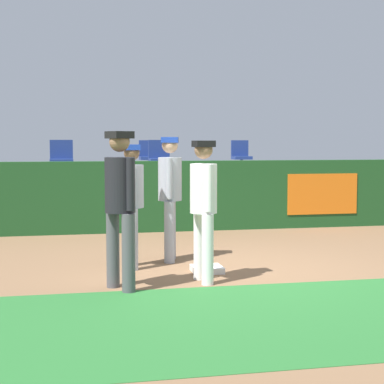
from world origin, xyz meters
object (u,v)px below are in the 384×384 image
(player_fielder_home, at_px, (204,201))
(seat_back_center, at_px, (149,155))
(first_base, at_px, (207,269))
(player_coach_visitor, at_px, (132,197))
(seat_front_left, at_px, (61,157))
(player_runner_visitor, at_px, (170,190))
(player_umpire, at_px, (120,199))
(seat_front_center, at_px, (160,157))
(seat_back_right, at_px, (241,155))

(player_fielder_home, relative_size, seat_back_center, 2.09)
(first_base, bearing_deg, player_coach_visitor, 152.67)
(player_coach_visitor, relative_size, seat_back_center, 2.03)
(first_base, distance_m, seat_front_left, 5.86)
(player_runner_visitor, relative_size, player_umpire, 0.97)
(seat_front_left, distance_m, seat_back_center, 2.76)
(player_coach_visitor, distance_m, seat_front_center, 5.03)
(player_coach_visitor, bearing_deg, player_runner_visitor, 127.74)
(seat_back_center, bearing_deg, seat_back_right, -0.00)
(first_base, height_order, player_fielder_home, player_fielder_home)
(first_base, xyz_separation_m, player_umpire, (-1.22, -0.77, 1.04))
(seat_front_center, bearing_deg, player_runner_visitor, -96.82)
(player_umpire, xyz_separation_m, seat_back_right, (3.76, 7.94, 0.34))
(seat_back_right, xyz_separation_m, seat_back_center, (-2.35, 0.00, 0.00))
(seat_front_left, bearing_deg, seat_front_center, -0.00)
(player_coach_visitor, bearing_deg, first_base, 66.30)
(player_fielder_home, bearing_deg, player_runner_visitor, -179.38)
(player_coach_visitor, bearing_deg, seat_front_center, 170.56)
(player_fielder_home, height_order, player_coach_visitor, player_fielder_home)
(player_coach_visitor, bearing_deg, seat_back_center, 173.98)
(player_runner_visitor, bearing_deg, player_umpire, -14.84)
(first_base, xyz_separation_m, seat_back_right, (2.53, 7.17, 1.38))
(player_runner_visitor, distance_m, seat_back_center, 6.31)
(seat_front_left, relative_size, seat_back_center, 1.00)
(player_fielder_home, bearing_deg, seat_back_center, 171.03)
(seat_front_left, height_order, seat_back_center, same)
(seat_front_center, xyz_separation_m, seat_front_left, (-2.09, 0.00, 0.00))
(player_coach_visitor, height_order, seat_front_center, seat_front_center)
(player_fielder_home, height_order, seat_front_left, seat_front_left)
(first_base, bearing_deg, player_runner_visitor, 111.37)
(seat_front_center, relative_size, seat_back_center, 1.00)
(player_runner_visitor, distance_m, seat_front_center, 4.52)
(first_base, relative_size, seat_front_left, 0.48)
(player_umpire, relative_size, seat_front_left, 2.22)
(player_umpire, height_order, seat_front_center, player_umpire)
(player_fielder_home, distance_m, seat_front_left, 6.19)
(player_umpire, distance_m, seat_back_center, 8.07)
(player_coach_visitor, relative_size, seat_front_center, 2.03)
(first_base, height_order, seat_back_right, seat_back_right)
(first_base, relative_size, seat_front_center, 0.48)
(player_umpire, bearing_deg, seat_back_right, 126.51)
(seat_front_center, bearing_deg, seat_back_right, 37.45)
(seat_back_center, bearing_deg, first_base, -91.51)
(player_fielder_home, distance_m, seat_back_center, 7.74)
(seat_back_right, height_order, seat_front_center, same)
(player_runner_visitor, height_order, seat_back_right, player_runner_visitor)
(player_runner_visitor, bearing_deg, seat_front_center, -173.96)
(player_runner_visitor, relative_size, seat_back_center, 2.16)
(seat_back_right, relative_size, seat_front_left, 1.00)
(player_fielder_home, height_order, seat_back_center, seat_back_center)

